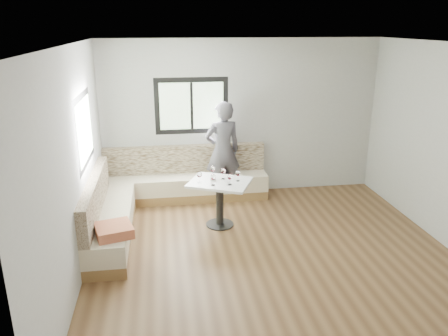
# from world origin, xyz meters

# --- Properties ---
(room) EXTENTS (5.01, 5.01, 2.81)m
(room) POSITION_xyz_m (-0.08, 0.08, 1.41)
(room) COLOR brown
(room) RESTS_ON ground
(banquette) EXTENTS (2.90, 2.80, 0.95)m
(banquette) POSITION_xyz_m (-1.59, 1.61, 0.33)
(banquette) COLOR olive
(banquette) RESTS_ON ground
(table) EXTENTS (1.10, 1.00, 0.73)m
(table) POSITION_xyz_m (-0.60, 1.07, 0.55)
(table) COLOR black
(table) RESTS_ON ground
(person) EXTENTS (0.72, 0.54, 1.77)m
(person) POSITION_xyz_m (-0.39, 2.20, 0.89)
(person) COLOR #504D56
(person) RESTS_ON ground
(olive_ramekin) EXTENTS (0.10, 0.10, 0.04)m
(olive_ramekin) POSITION_xyz_m (-0.69, 1.15, 0.75)
(olive_ramekin) COLOR white
(olive_ramekin) RESTS_ON table
(wine_glass_a) EXTENTS (0.08, 0.08, 0.17)m
(wine_glass_a) POSITION_xyz_m (-0.91, 1.07, 0.86)
(wine_glass_a) COLOR white
(wine_glass_a) RESTS_ON table
(wine_glass_b) EXTENTS (0.08, 0.08, 0.17)m
(wine_glass_b) POSITION_xyz_m (-0.72, 0.92, 0.86)
(wine_glass_b) COLOR white
(wine_glass_b) RESTS_ON table
(wine_glass_c) EXTENTS (0.08, 0.08, 0.17)m
(wine_glass_c) POSITION_xyz_m (-0.47, 0.91, 0.86)
(wine_glass_c) COLOR white
(wine_glass_c) RESTS_ON table
(wine_glass_d) EXTENTS (0.08, 0.08, 0.17)m
(wine_glass_d) POSITION_xyz_m (-0.53, 1.18, 0.86)
(wine_glass_d) COLOR white
(wine_glass_d) RESTS_ON table
(wine_glass_e) EXTENTS (0.08, 0.08, 0.17)m
(wine_glass_e) POSITION_xyz_m (-0.32, 1.05, 0.86)
(wine_glass_e) COLOR white
(wine_glass_e) RESTS_ON table
(wine_glass_f) EXTENTS (0.08, 0.08, 0.17)m
(wine_glass_f) POSITION_xyz_m (-0.68, 1.30, 0.86)
(wine_glass_f) COLOR white
(wine_glass_f) RESTS_ON table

